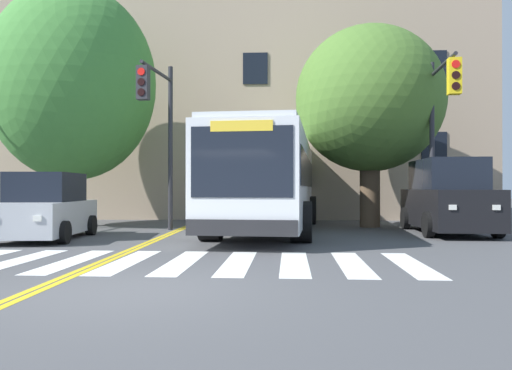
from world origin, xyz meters
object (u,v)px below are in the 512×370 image
at_px(traffic_light_overhead, 160,118).
at_px(street_tree_curbside_small, 72,84).
at_px(street_tree_curbside_large, 370,100).
at_px(traffic_light_near_corner, 441,114).
at_px(city_bus, 271,180).
at_px(car_black_far_lane, 447,198).
at_px(car_silver_near_lane, 46,209).

bearing_deg(traffic_light_overhead, street_tree_curbside_small, 148.89).
bearing_deg(street_tree_curbside_large, street_tree_curbside_small, -178.59).
relative_size(traffic_light_near_corner, street_tree_curbside_large, 0.75).
bearing_deg(traffic_light_overhead, city_bus, 19.00).
height_order(city_bus, street_tree_curbside_large, street_tree_curbside_large).
relative_size(traffic_light_overhead, street_tree_curbside_large, 0.76).
bearing_deg(street_tree_curbside_small, car_black_far_lane, -9.17).
bearing_deg(street_tree_curbside_small, street_tree_curbside_large, 1.41).
height_order(street_tree_curbside_large, street_tree_curbside_small, street_tree_curbside_small).
bearing_deg(traffic_light_near_corner, city_bus, 162.16).
relative_size(car_silver_near_lane, street_tree_curbside_small, 0.45).
height_order(car_black_far_lane, street_tree_curbside_large, street_tree_curbside_large).
bearing_deg(city_bus, traffic_light_overhead, -161.00).
distance_m(city_bus, car_silver_near_lane, 7.16).
relative_size(car_silver_near_lane, traffic_light_overhead, 0.73).
height_order(car_silver_near_lane, traffic_light_overhead, traffic_light_overhead).
distance_m(traffic_light_near_corner, street_tree_curbside_large, 3.59).
bearing_deg(city_bus, car_black_far_lane, -9.97).
height_order(car_silver_near_lane, street_tree_curbside_large, street_tree_curbside_large).
height_order(car_silver_near_lane, traffic_light_near_corner, traffic_light_near_corner).
xyz_separation_m(car_silver_near_lane, car_black_far_lane, (11.85, 2.43, 0.25)).
xyz_separation_m(city_bus, car_black_far_lane, (5.62, -0.99, -0.61)).
xyz_separation_m(street_tree_curbside_large, street_tree_curbside_small, (-11.04, -0.27, 0.64)).
bearing_deg(car_black_far_lane, car_silver_near_lane, -168.41).
height_order(city_bus, car_silver_near_lane, city_bus).
xyz_separation_m(city_bus, traffic_light_near_corner, (5.21, -1.68, 1.96)).
height_order(car_black_far_lane, traffic_light_near_corner, traffic_light_near_corner).
relative_size(city_bus, traffic_light_overhead, 2.22).
relative_size(city_bus, traffic_light_near_corner, 2.25).
relative_size(city_bus, car_black_far_lane, 2.49).
bearing_deg(street_tree_curbside_large, city_bus, -159.03).
xyz_separation_m(car_silver_near_lane, traffic_light_overhead, (2.68, 2.20, 2.84)).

